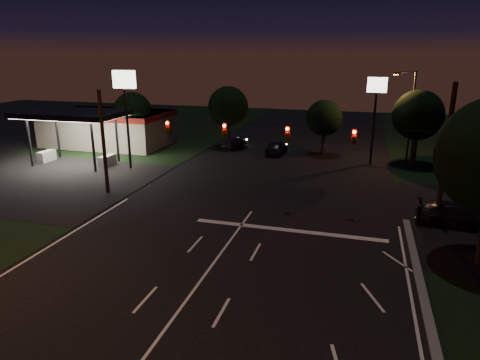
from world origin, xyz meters
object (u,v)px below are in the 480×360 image
(car_oncoming_b, at_px, (234,142))
(car_cross, at_px, (459,215))
(car_oncoming_a, at_px, (277,147))
(utility_pole_right, at_px, (436,225))

(car_oncoming_b, height_order, car_cross, car_cross)
(car_oncoming_a, bearing_deg, car_oncoming_b, -14.79)
(car_oncoming_a, relative_size, car_cross, 0.84)
(utility_pole_right, xyz_separation_m, car_oncoming_b, (-19.18, 18.57, 0.62))
(car_cross, bearing_deg, utility_pole_right, 101.27)
(utility_pole_right, relative_size, car_oncoming_a, 2.10)
(car_oncoming_a, bearing_deg, utility_pole_right, 133.20)
(utility_pole_right, bearing_deg, car_oncoming_a, 129.47)
(car_cross, bearing_deg, car_oncoming_a, 46.87)
(car_cross, bearing_deg, car_oncoming_b, 52.65)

